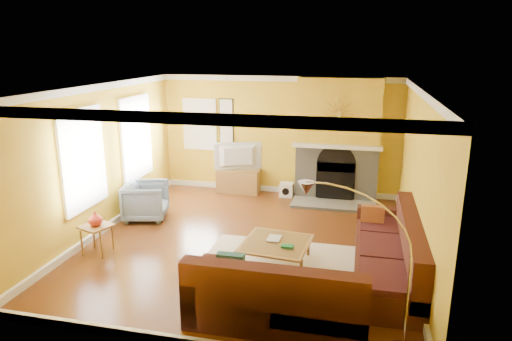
% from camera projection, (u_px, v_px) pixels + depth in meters
% --- Properties ---
extents(floor, '(5.50, 6.00, 0.02)m').
position_uv_depth(floor, '(248.00, 243.00, 8.04)').
color(floor, brown).
rests_on(floor, ground).
extents(ceiling, '(5.50, 6.00, 0.02)m').
position_uv_depth(ceiling, '(247.00, 86.00, 7.32)').
color(ceiling, white).
rests_on(ceiling, ground).
extents(wall_back, '(5.50, 0.02, 2.70)m').
position_uv_depth(wall_back, '(279.00, 135.00, 10.51)').
color(wall_back, gold).
rests_on(wall_back, ground).
extents(wall_front, '(5.50, 0.02, 2.70)m').
position_uv_depth(wall_front, '(180.00, 239.00, 4.85)').
color(wall_front, gold).
rests_on(wall_front, ground).
extents(wall_left, '(0.02, 6.00, 2.70)m').
position_uv_depth(wall_left, '(100.00, 159.00, 8.27)').
color(wall_left, gold).
rests_on(wall_left, ground).
extents(wall_right, '(0.02, 6.00, 2.70)m').
position_uv_depth(wall_right, '(420.00, 178.00, 7.08)').
color(wall_right, gold).
rests_on(wall_right, ground).
extents(baseboard, '(5.50, 6.00, 0.12)m').
position_uv_depth(baseboard, '(248.00, 239.00, 8.02)').
color(baseboard, white).
rests_on(baseboard, floor).
extents(crown_molding, '(5.50, 6.00, 0.12)m').
position_uv_depth(crown_molding, '(247.00, 91.00, 7.34)').
color(crown_molding, white).
rests_on(crown_molding, ceiling).
extents(window_left_near, '(0.06, 1.22, 1.72)m').
position_uv_depth(window_left_near, '(135.00, 138.00, 9.45)').
color(window_left_near, white).
rests_on(window_left_near, wall_left).
extents(window_left_far, '(0.06, 1.22, 1.72)m').
position_uv_depth(window_left_far, '(82.00, 159.00, 7.66)').
color(window_left_far, white).
rests_on(window_left_far, wall_left).
extents(window_back, '(0.82, 0.06, 1.22)m').
position_uv_depth(window_back, '(200.00, 124.00, 10.82)').
color(window_back, white).
rests_on(window_back, wall_back).
extents(wall_art, '(0.34, 0.04, 1.14)m').
position_uv_depth(wall_art, '(226.00, 123.00, 10.68)').
color(wall_art, white).
rests_on(wall_art, wall_back).
extents(fireplace, '(1.80, 0.40, 2.70)m').
position_uv_depth(fireplace, '(338.00, 140.00, 10.02)').
color(fireplace, gray).
rests_on(fireplace, floor).
extents(mantel, '(1.92, 0.22, 0.08)m').
position_uv_depth(mantel, '(337.00, 146.00, 9.82)').
color(mantel, white).
rests_on(mantel, fireplace).
extents(hearth, '(1.80, 0.70, 0.06)m').
position_uv_depth(hearth, '(333.00, 205.00, 9.85)').
color(hearth, gray).
rests_on(hearth, floor).
extents(sunburst, '(0.70, 0.04, 0.70)m').
position_uv_depth(sunburst, '(339.00, 114.00, 9.65)').
color(sunburst, olive).
rests_on(sunburst, fireplace).
extents(rug, '(2.40, 1.80, 0.02)m').
position_uv_depth(rug, '(277.00, 263.00, 7.23)').
color(rug, beige).
rests_on(rug, floor).
extents(sectional_sofa, '(2.92, 3.42, 0.90)m').
position_uv_depth(sectional_sofa, '(317.00, 249.00, 6.70)').
color(sectional_sofa, '#4D2118').
rests_on(sectional_sofa, floor).
extents(coffee_table, '(1.11, 1.11, 0.40)m').
position_uv_depth(coffee_table, '(276.00, 254.00, 7.12)').
color(coffee_table, white).
rests_on(coffee_table, floor).
extents(media_console, '(0.98, 0.44, 0.54)m').
position_uv_depth(media_console, '(239.00, 181.00, 10.72)').
color(media_console, olive).
rests_on(media_console, floor).
extents(tv, '(1.09, 0.52, 0.64)m').
position_uv_depth(tv, '(238.00, 157.00, 10.57)').
color(tv, black).
rests_on(tv, media_console).
extents(subwoofer, '(0.31, 0.31, 0.31)m').
position_uv_depth(subwoofer, '(287.00, 190.00, 10.48)').
color(subwoofer, white).
rests_on(subwoofer, floor).
extents(armchair, '(0.99, 0.97, 0.75)m').
position_uv_depth(armchair, '(146.00, 201.00, 9.03)').
color(armchair, slate).
rests_on(armchair, floor).
extents(side_table, '(0.57, 0.57, 0.49)m').
position_uv_depth(side_table, '(97.00, 239.00, 7.57)').
color(side_table, olive).
rests_on(side_table, floor).
extents(vase, '(0.29, 0.29, 0.24)m').
position_uv_depth(vase, '(95.00, 218.00, 7.47)').
color(vase, red).
rests_on(vase, side_table).
extents(book, '(0.22, 0.28, 0.03)m').
position_uv_depth(book, '(268.00, 238.00, 7.20)').
color(book, white).
rests_on(book, coffee_table).
extents(arc_lamp, '(1.24, 0.36, 1.93)m').
position_uv_depth(arc_lamp, '(360.00, 270.00, 4.99)').
color(arc_lamp, silver).
rests_on(arc_lamp, floor).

